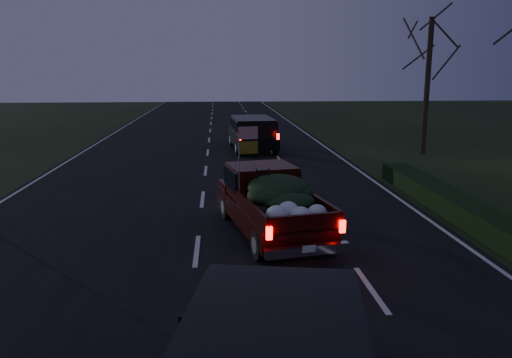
{
  "coord_description": "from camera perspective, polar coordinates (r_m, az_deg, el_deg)",
  "views": [
    {
      "loc": [
        0.56,
        -11.66,
        4.34
      ],
      "look_at": [
        1.63,
        2.24,
        1.3
      ],
      "focal_mm": 35.0,
      "sensor_mm": 36.0,
      "label": 1
    }
  ],
  "objects": [
    {
      "name": "lead_suv",
      "position": [
        27.5,
        -0.4,
        5.58
      ],
      "size": [
        2.49,
        5.3,
        1.49
      ],
      "rotation": [
        0.0,
        0.0,
        0.07
      ],
      "color": "black",
      "rests_on": "ground"
    },
    {
      "name": "ground",
      "position": [
        12.46,
        -6.78,
        -8.18
      ],
      "size": [
        120.0,
        120.0,
        0.0
      ],
      "primitive_type": "plane",
      "color": "black",
      "rests_on": "ground"
    },
    {
      "name": "hedge_row",
      "position": [
        16.84,
        21.22,
        -2.43
      ],
      "size": [
        1.0,
        10.0,
        0.6
      ],
      "primitive_type": "cube",
      "color": "black",
      "rests_on": "ground"
    },
    {
      "name": "bare_tree_far",
      "position": [
        27.91,
        19.22,
        13.46
      ],
      "size": [
        3.6,
        3.6,
        7.0
      ],
      "color": "black",
      "rests_on": "ground"
    },
    {
      "name": "pickup_truck",
      "position": [
        13.42,
        1.69,
        -2.22
      ],
      "size": [
        2.85,
        5.26,
        2.61
      ],
      "rotation": [
        0.0,
        0.0,
        0.2
      ],
      "color": "#350907",
      "rests_on": "ground"
    },
    {
      "name": "road_asphalt",
      "position": [
        12.45,
        -6.78,
        -8.14
      ],
      "size": [
        14.0,
        120.0,
        0.02
      ],
      "primitive_type": "cube",
      "color": "black",
      "rests_on": "ground"
    }
  ]
}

